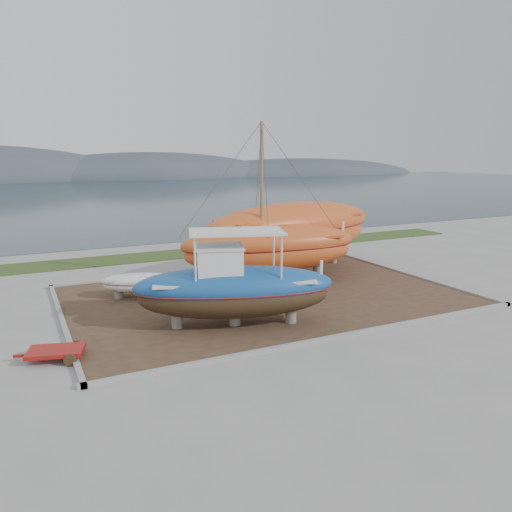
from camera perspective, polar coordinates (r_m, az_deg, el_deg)
name	(u,v)px	position (r m, az deg, el deg)	size (l,w,h in m)	color
ground	(310,321)	(20.64, 6.19, -7.44)	(140.00, 140.00, 0.00)	gray
dirt_patch	(265,296)	(23.94, 1.07, -4.59)	(18.00, 12.00, 0.06)	#422D1E
curb_frame	(265,295)	(23.93, 1.07, -4.48)	(18.60, 12.60, 0.15)	gray
grass_strip	(188,253)	(34.28, -7.74, 0.32)	(44.00, 3.00, 0.08)	#284219
sea	(82,195)	(87.33, -19.25, 6.63)	(260.00, 100.00, 0.04)	#192F33
mountain_ridge	(54,179)	(141.98, -22.07, 8.15)	(200.00, 36.00, 20.00)	#333D49
blue_caique	(234,279)	(19.40, -2.48, -2.62)	(7.84, 2.45, 3.77)	#174F94
white_dinghy	(142,285)	(24.14, -12.93, -3.31)	(3.70, 1.39, 1.11)	silver
orange_sailboat	(270,205)	(25.54, 1.65, 5.89)	(9.35, 2.75, 8.20)	#C14E1D
orange_bare_hull	(293,238)	(28.58, 4.26, 2.10)	(11.77, 3.53, 3.86)	#C14E1D
red_trailer	(56,354)	(18.13, -21.89, -10.39)	(2.66, 1.33, 0.38)	#A51812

